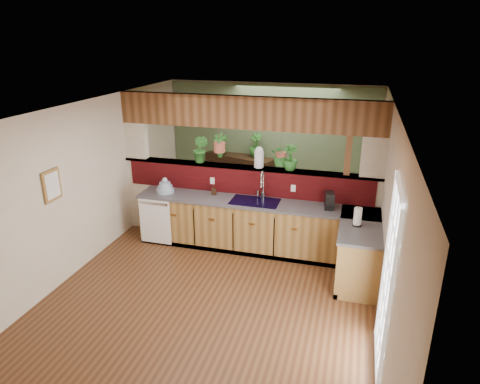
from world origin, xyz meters
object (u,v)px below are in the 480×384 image
(faucet, at_px, (262,184))
(coffee_maker, at_px, (329,201))
(dish_stack, at_px, (165,188))
(glass_jar, at_px, (259,157))
(shelving_console, at_px, (240,178))
(soap_dispenser, at_px, (214,190))
(paper_towel, at_px, (358,217))

(faucet, height_order, coffee_maker, faucet)
(coffee_maker, bearing_deg, dish_stack, 171.13)
(glass_jar, bearing_deg, faucet, -61.91)
(glass_jar, distance_m, shelving_console, 2.35)
(glass_jar, bearing_deg, dish_stack, -167.06)
(soap_dispenser, distance_m, glass_jar, 0.98)
(coffee_maker, xyz_separation_m, paper_towel, (0.45, -0.56, 0.01))
(soap_dispenser, height_order, shelving_console, soap_dispenser)
(soap_dispenser, height_order, glass_jar, glass_jar)
(faucet, relative_size, glass_jar, 1.39)
(coffee_maker, xyz_separation_m, shelving_console, (-2.14, 2.25, -0.52))
(paper_towel, relative_size, glass_jar, 0.82)
(faucet, bearing_deg, dish_stack, -175.10)
(soap_dispenser, distance_m, paper_towel, 2.55)
(dish_stack, relative_size, glass_jar, 0.87)
(dish_stack, bearing_deg, glass_jar, 12.94)
(dish_stack, xyz_separation_m, glass_jar, (1.62, 0.37, 0.59))
(faucet, distance_m, glass_jar, 0.47)
(dish_stack, height_order, glass_jar, glass_jar)
(faucet, height_order, shelving_console, faucet)
(faucet, distance_m, dish_stack, 1.75)
(glass_jar, xyz_separation_m, shelving_console, (-0.88, 1.90, -1.07))
(faucet, distance_m, coffee_maker, 1.15)
(dish_stack, xyz_separation_m, paper_towel, (3.33, -0.53, 0.05))
(coffee_maker, height_order, glass_jar, glass_jar)
(paper_towel, bearing_deg, soap_dispenser, 164.97)
(soap_dispenser, height_order, paper_towel, paper_towel)
(soap_dispenser, relative_size, shelving_console, 0.11)
(soap_dispenser, bearing_deg, coffee_maker, -2.87)
(faucet, relative_size, dish_stack, 1.60)
(dish_stack, bearing_deg, faucet, 4.90)
(faucet, relative_size, shelving_console, 0.32)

